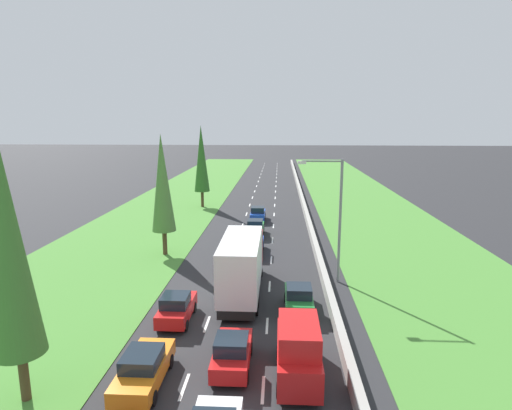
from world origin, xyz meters
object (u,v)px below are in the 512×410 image
object	(u,v)px
white_box_truck_centre_lane	(242,264)
poplar_tree_nearest	(10,251)
red_hatchback_centre_lane	(232,352)
street_light_mast	(335,212)
red_hatchback_left_lane	(177,308)
poplar_tree_second	(162,183)
green_hatchback_centre_lane	(255,228)
blue_hatchback_centre_lane	(258,214)
red_van_right_lane	(298,350)
orange_sedan_left_lane	(144,368)
blue_sedan_centre_lane	(253,245)
poplar_tree_third	(201,159)
green_hatchback_right_lane	(299,298)

from	to	relation	value
white_box_truck_centre_lane	poplar_tree_nearest	bearing A→B (deg)	-125.05
red_hatchback_centre_lane	street_light_mast	xyz separation A→B (m)	(6.16, 11.64, 4.40)
red_hatchback_centre_lane	red_hatchback_left_lane	world-z (taller)	same
poplar_tree_second	red_hatchback_left_lane	bearing A→B (deg)	-72.17
red_hatchback_centre_lane	green_hatchback_centre_lane	xyz separation A→B (m)	(-0.27, 24.20, 0.00)
white_box_truck_centre_lane	green_hatchback_centre_lane	xyz separation A→B (m)	(0.01, 15.35, -1.35)
green_hatchback_centre_lane	blue_hatchback_centre_lane	world-z (taller)	same
red_van_right_lane	street_light_mast	size ratio (longest dim) A/B	0.54
red_hatchback_left_lane	red_hatchback_centre_lane	bearing A→B (deg)	-51.31
red_hatchback_left_lane	blue_hatchback_centre_lane	bearing A→B (deg)	82.50
green_hatchback_centre_lane	street_light_mast	xyz separation A→B (m)	(6.43, -12.56, 4.40)
red_van_right_lane	red_hatchback_centre_lane	bearing A→B (deg)	169.07
red_hatchback_centre_lane	red_van_right_lane	bearing A→B (deg)	-10.93
orange_sedan_left_lane	red_hatchback_centre_lane	bearing A→B (deg)	21.25
red_hatchback_centre_lane	blue_hatchback_centre_lane	size ratio (longest dim) A/B	1.00
red_hatchback_centre_lane	street_light_mast	bearing A→B (deg)	62.10
red_van_right_lane	blue_sedan_centre_lane	bearing A→B (deg)	99.74
orange_sedan_left_lane	poplar_tree_third	xyz separation A→B (m)	(-4.57, 40.29, 5.78)
blue_sedan_centre_lane	poplar_tree_nearest	size ratio (longest dim) A/B	0.41
poplar_tree_second	street_light_mast	size ratio (longest dim) A/B	1.18
red_van_right_lane	blue_hatchback_centre_lane	size ratio (longest dim) A/B	1.26
blue_hatchback_centre_lane	poplar_tree_nearest	distance (m)	35.14
red_van_right_lane	green_hatchback_centre_lane	bearing A→B (deg)	97.70
red_hatchback_left_lane	poplar_tree_nearest	size ratio (longest dim) A/B	0.35
blue_sedan_centre_lane	poplar_tree_nearest	distance (m)	23.27
white_box_truck_centre_lane	poplar_tree_nearest	size ratio (longest dim) A/B	0.85
poplar_tree_nearest	white_box_truck_centre_lane	bearing A→B (deg)	54.95
blue_sedan_centre_lane	green_hatchback_right_lane	distance (m)	12.18
white_box_truck_centre_lane	poplar_tree_second	distance (m)	12.14
red_hatchback_left_lane	blue_hatchback_centre_lane	distance (m)	26.40
green_hatchback_centre_lane	green_hatchback_right_lane	world-z (taller)	same
green_hatchback_centre_lane	green_hatchback_right_lane	distance (m)	18.05
red_hatchback_left_lane	blue_sedan_centre_lane	bearing A→B (deg)	74.75
blue_sedan_centre_lane	green_hatchback_centre_lane	distance (m)	6.03
green_hatchback_centre_lane	red_van_right_lane	bearing A→B (deg)	-82.30
red_van_right_lane	poplar_tree_second	world-z (taller)	poplar_tree_second
blue_hatchback_centre_lane	red_hatchback_left_lane	bearing A→B (deg)	-97.50
poplar_tree_nearest	poplar_tree_second	bearing A→B (deg)	88.33
red_hatchback_centre_lane	orange_sedan_left_lane	xyz separation A→B (m)	(-3.79, -1.47, -0.02)
red_hatchback_centre_lane	blue_hatchback_centre_lane	bearing A→B (deg)	90.65
white_box_truck_centre_lane	green_hatchback_right_lane	bearing A→B (deg)	-32.11
red_van_right_lane	red_hatchback_left_lane	distance (m)	8.73
green_hatchback_right_lane	street_light_mast	size ratio (longest dim) A/B	0.43
green_hatchback_right_lane	poplar_tree_second	size ratio (longest dim) A/B	0.37
red_hatchback_centre_lane	poplar_tree_nearest	distance (m)	10.58
white_box_truck_centre_lane	green_hatchback_right_lane	distance (m)	4.57
blue_hatchback_centre_lane	poplar_tree_nearest	bearing A→B (deg)	-103.51
red_van_right_lane	poplar_tree_third	world-z (taller)	poplar_tree_third
green_hatchback_centre_lane	poplar_tree_second	xyz separation A→B (m)	(-7.59, -6.83, 5.52)
blue_sedan_centre_lane	poplar_tree_nearest	bearing A→B (deg)	-111.62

